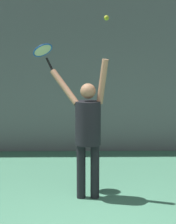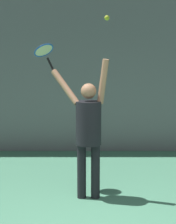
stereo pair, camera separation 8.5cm
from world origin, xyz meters
The scene contains 4 objects.
back_wall centered at (0.00, 4.57, 2.50)m, with size 18.00×0.10×5.00m.
tennis_player centered at (-0.11, 1.74, 1.05)m, with size 0.87×0.52×2.03m.
tennis_racket centered at (-0.77, 2.18, 2.13)m, with size 0.41×0.41×0.42m.
tennis_ball centered at (0.14, 1.63, 2.58)m, with size 0.07×0.07×0.07m.
Camera 2 is at (-0.12, -3.98, 2.15)m, focal length 65.00 mm.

